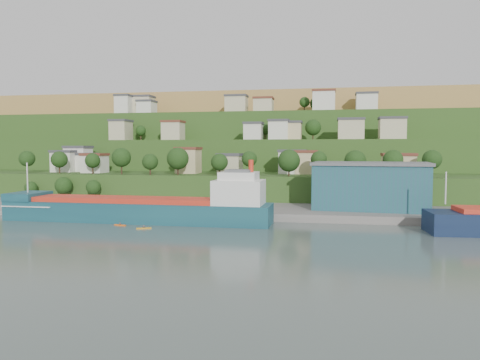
% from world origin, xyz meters
% --- Properties ---
extents(ground, '(500.00, 500.00, 0.00)m').
position_xyz_m(ground, '(0.00, 0.00, 0.00)').
color(ground, '#485754').
rests_on(ground, ground).
extents(quay, '(220.00, 26.00, 4.00)m').
position_xyz_m(quay, '(20.00, 28.00, 0.00)').
color(quay, slate).
rests_on(quay, ground).
extents(pebble_beach, '(40.00, 18.00, 2.40)m').
position_xyz_m(pebble_beach, '(-55.00, 22.00, 0.00)').
color(pebble_beach, slate).
rests_on(pebble_beach, ground).
extents(hillside, '(360.00, 210.95, 96.00)m').
position_xyz_m(hillside, '(-0.01, 168.72, 0.08)').
color(hillside, '#284719').
rests_on(hillside, ground).
extents(cargo_ship_near, '(69.17, 11.46, 17.76)m').
position_xyz_m(cargo_ship_near, '(-9.31, 9.46, 2.84)').
color(cargo_ship_near, '#133948').
rests_on(cargo_ship_near, ground).
extents(warehouse, '(32.60, 21.74, 12.80)m').
position_xyz_m(warehouse, '(47.80, 31.00, 8.43)').
color(warehouse, '#1F585E').
rests_on(warehouse, quay).
extents(caravan, '(6.60, 4.62, 2.84)m').
position_xyz_m(caravan, '(-47.57, 24.78, 2.62)').
color(caravan, white).
rests_on(caravan, pebble_beach).
extents(dinghy, '(4.49, 2.05, 0.87)m').
position_xyz_m(dinghy, '(-44.96, 18.15, 1.63)').
color(dinghy, silver).
rests_on(dinghy, pebble_beach).
extents(kayak_orange, '(3.20, 1.25, 0.79)m').
position_xyz_m(kayak_orange, '(-12.76, 2.46, 0.23)').
color(kayak_orange, orange).
rests_on(kayak_orange, ground).
extents(kayak_yellow, '(3.37, 1.95, 0.86)m').
position_xyz_m(kayak_yellow, '(-5.39, -0.77, 0.25)').
color(kayak_yellow, '#C38616').
rests_on(kayak_yellow, ground).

